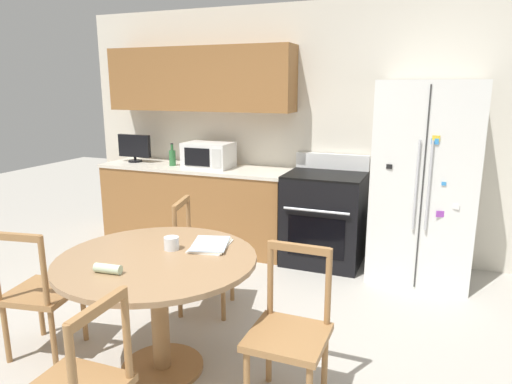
{
  "coord_description": "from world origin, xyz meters",
  "views": [
    {
      "loc": [
        1.34,
        -2.12,
        1.77
      ],
      "look_at": [
        0.05,
        1.15,
        0.95
      ],
      "focal_mm": 32.0,
      "sensor_mm": 36.0,
      "label": 1
    }
  ],
  "objects": [
    {
      "name": "ground_plane",
      "position": [
        0.0,
        0.0,
        0.0
      ],
      "size": [
        14.0,
        14.0,
        0.0
      ],
      "primitive_type": "plane",
      "color": "#B2ADA3"
    },
    {
      "name": "back_wall",
      "position": [
        -0.3,
        2.59,
        1.45
      ],
      "size": [
        5.2,
        0.44,
        2.6
      ],
      "color": "silver",
      "rests_on": "ground_plane"
    },
    {
      "name": "kitchen_counter",
      "position": [
        -1.13,
        2.29,
        0.45
      ],
      "size": [
        2.17,
        0.64,
        0.9
      ],
      "color": "#936033",
      "rests_on": "ground_plane"
    },
    {
      "name": "refrigerator",
      "position": [
        1.27,
        2.23,
        0.91
      ],
      "size": [
        0.88,
        0.73,
        1.82
      ],
      "color": "white",
      "rests_on": "ground_plane"
    },
    {
      "name": "oven_range",
      "position": [
        0.35,
        2.26,
        0.47
      ],
      "size": [
        0.77,
        0.68,
        1.08
      ],
      "color": "black",
      "rests_on": "ground_plane"
    },
    {
      "name": "microwave",
      "position": [
        -0.95,
        2.27,
        1.04
      ],
      "size": [
        0.51,
        0.37,
        0.27
      ],
      "color": "white",
      "rests_on": "kitchen_counter"
    },
    {
      "name": "countertop_tv",
      "position": [
        -1.92,
        2.28,
        1.07
      ],
      "size": [
        0.41,
        0.16,
        0.32
      ],
      "color": "black",
      "rests_on": "kitchen_counter"
    },
    {
      "name": "counter_bottle",
      "position": [
        -1.38,
        2.22,
        0.99
      ],
      "size": [
        0.07,
        0.07,
        0.25
      ],
      "color": "#2D6B38",
      "rests_on": "kitchen_counter"
    },
    {
      "name": "dining_table",
      "position": [
        -0.17,
        0.07,
        0.62
      ],
      "size": [
        1.21,
        1.21,
        0.76
      ],
      "color": "#997551",
      "rests_on": "ground_plane"
    },
    {
      "name": "dining_chair_left",
      "position": [
        -1.0,
        -0.06,
        0.43
      ],
      "size": [
        0.49,
        0.49,
        0.9
      ],
      "rotation": [
        0.0,
        0.0,
        6.46
      ],
      "color": "#9E7042",
      "rests_on": "ground_plane"
    },
    {
      "name": "dining_chair_right",
      "position": [
        0.68,
        0.07,
        0.43
      ],
      "size": [
        0.42,
        0.42,
        0.9
      ],
      "rotation": [
        0.0,
        0.0,
        3.14
      ],
      "color": "#9E7042",
      "rests_on": "ground_plane"
    },
    {
      "name": "dining_chair_far",
      "position": [
        -0.31,
        0.9,
        0.43
      ],
      "size": [
        0.5,
        0.5,
        0.9
      ],
      "rotation": [
        0.0,
        0.0,
        4.94
      ],
      "color": "#9E7042",
      "rests_on": "ground_plane"
    },
    {
      "name": "candle_glass",
      "position": [
        -0.15,
        0.22,
        0.8
      ],
      "size": [
        0.09,
        0.09,
        0.08
      ],
      "color": "silver",
      "rests_on": "dining_table"
    },
    {
      "name": "folded_napkin",
      "position": [
        -0.28,
        -0.23,
        0.79
      ],
      "size": [
        0.16,
        0.07,
        0.05
      ],
      "color": "beige",
      "rests_on": "dining_table"
    },
    {
      "name": "mail_stack",
      "position": [
        0.05,
        0.35,
        0.77
      ],
      "size": [
        0.3,
        0.35,
        0.02
      ],
      "color": "white",
      "rests_on": "dining_table"
    }
  ]
}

